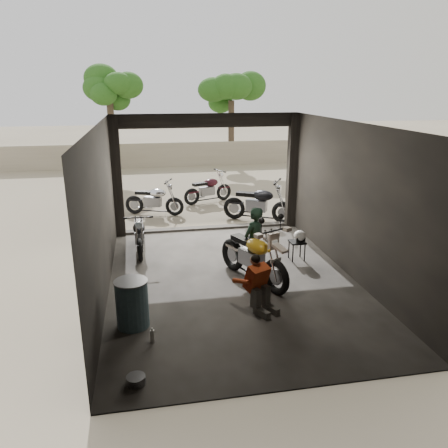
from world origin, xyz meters
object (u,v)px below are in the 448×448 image
object	(u,v)px
outside_bike_c	(258,201)
stool	(297,244)
rider	(254,242)
helmet	(300,236)
main_bike	(253,252)
sign_post	(326,163)
left_bike	(139,232)
outside_bike_a	(154,198)
outside_bike_b	(208,187)
mechanic	(261,286)
oil_drum	(132,304)

from	to	relation	value
outside_bike_c	stool	xyz separation A→B (m)	(0.09, -3.15, -0.24)
rider	helmet	size ratio (longest dim) A/B	5.33
rider	main_bike	bearing A→B (deg)	35.97
main_bike	outside_bike_c	size ratio (longest dim) A/B	1.02
stool	sign_post	distance (m)	3.40
left_bike	outside_bike_c	distance (m)	3.98
sign_post	outside_bike_a	bearing A→B (deg)	146.10
stool	outside_bike_c	bearing A→B (deg)	91.64
main_bike	outside_bike_b	world-z (taller)	main_bike
outside_bike_a	outside_bike_c	xyz separation A→B (m)	(3.02, -1.28, 0.08)
left_bike	outside_bike_b	distance (m)	4.97
outside_bike_c	rider	size ratio (longest dim) A/B	1.24
mechanic	helmet	distance (m)	2.65
outside_bike_b	outside_bike_c	size ratio (longest dim) A/B	0.86
outside_bike_c	outside_bike_a	bearing A→B (deg)	96.35
main_bike	mechanic	size ratio (longest dim) A/B	1.90
outside_bike_b	outside_bike_c	distance (m)	2.71
outside_bike_c	rider	xyz separation A→B (m)	(-1.11, -3.82, 0.12)
main_bike	oil_drum	bearing A→B (deg)	-173.97
main_bike	oil_drum	world-z (taller)	main_bike
outside_bike_c	helmet	world-z (taller)	outside_bike_c
main_bike	helmet	xyz separation A→B (m)	(1.33, 0.91, -0.04)
helmet	outside_bike_a	bearing A→B (deg)	101.88
main_bike	outside_bike_c	distance (m)	4.24
rider	stool	xyz separation A→B (m)	(1.20, 0.67, -0.36)
left_bike	rider	size ratio (longest dim) A/B	1.00
mechanic	stool	world-z (taller)	mechanic
oil_drum	sign_post	bearing A→B (deg)	42.07
rider	stool	bearing A→B (deg)	172.53
mechanic	outside_bike_c	bearing A→B (deg)	49.33
outside_bike_b	stool	xyz separation A→B (m)	(1.23, -5.62, -0.15)
outside_bike_a	outside_bike_b	distance (m)	2.23
helmet	sign_post	distance (m)	3.30
main_bike	outside_bike_a	world-z (taller)	main_bike
outside_bike_a	helmet	world-z (taller)	outside_bike_a
outside_bike_a	rider	world-z (taller)	rider
outside_bike_b	oil_drum	world-z (taller)	outside_bike_b
outside_bike_c	sign_post	size ratio (longest dim) A/B	0.72
stool	sign_post	xyz separation A→B (m)	(1.72, 2.58, 1.40)
outside_bike_a	outside_bike_b	xyz separation A→B (m)	(1.89, 1.19, -0.01)
outside_bike_c	sign_post	xyz separation A→B (m)	(1.81, -0.58, 1.16)
main_bike	outside_bike_c	world-z (taller)	main_bike
outside_bike_a	main_bike	bearing A→B (deg)	-141.43
helmet	stool	bearing A→B (deg)	144.27
left_bike	outside_bike_a	xyz separation A→B (m)	(0.46, 3.20, 0.05)
main_bike	sign_post	size ratio (longest dim) A/B	0.73
outside_bike_c	helmet	bearing A→B (deg)	-148.24
outside_bike_b	oil_drum	distance (m)	8.30
stool	outside_bike_b	bearing A→B (deg)	102.31
outside_bike_a	rider	size ratio (longest dim) A/B	1.08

